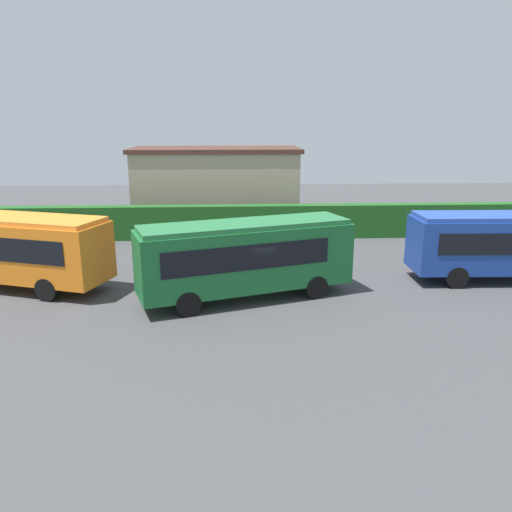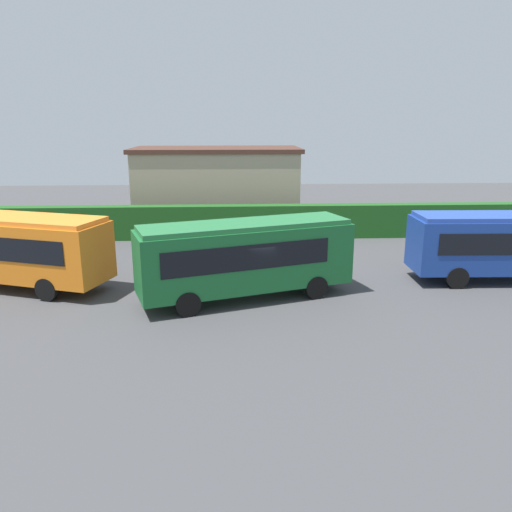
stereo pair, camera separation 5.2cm
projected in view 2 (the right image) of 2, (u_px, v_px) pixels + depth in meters
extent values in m
plane|color=#424244|center=(244.00, 299.00, 21.41)|extent=(80.19, 80.19, 0.00)
cube|color=orange|center=(3.00, 247.00, 22.62)|extent=(10.21, 5.65, 2.55)
cube|color=black|center=(28.00, 235.00, 23.65)|extent=(7.33, 2.57, 1.02)
cylinder|color=black|center=(47.00, 289.00, 21.05)|extent=(1.04, 0.59, 1.00)
cylinder|color=black|center=(80.00, 274.00, 23.22)|extent=(1.04, 0.59, 1.00)
cube|color=#19602D|center=(246.00, 257.00, 20.97)|extent=(9.28, 5.12, 2.57)
cube|color=#27723C|center=(245.00, 225.00, 20.61)|extent=(8.96, 4.85, 0.20)
cube|color=black|center=(230.00, 244.00, 21.87)|extent=(6.66, 2.27, 1.03)
cube|color=black|center=(249.00, 258.00, 19.70)|extent=(6.66, 2.27, 1.03)
cube|color=black|center=(340.00, 241.00, 22.47)|extent=(0.66, 1.86, 1.08)
cube|color=silver|center=(341.00, 223.00, 22.27)|extent=(0.45, 1.25, 0.28)
cylinder|color=black|center=(294.00, 273.00, 23.28)|extent=(1.04, 0.58, 1.00)
cylinder|color=black|center=(316.00, 287.00, 21.31)|extent=(1.04, 0.58, 1.00)
cylinder|color=black|center=(176.00, 287.00, 21.32)|extent=(1.04, 0.58, 1.00)
cylinder|color=black|center=(188.00, 304.00, 19.36)|extent=(1.04, 0.58, 1.00)
sphere|color=silver|center=(332.00, 264.00, 23.39)|extent=(0.22, 0.22, 0.22)
sphere|color=silver|center=(347.00, 271.00, 22.21)|extent=(0.22, 0.22, 0.22)
cube|color=navy|center=(509.00, 244.00, 23.42)|extent=(9.08, 2.67, 2.45)
cube|color=black|center=(491.00, 232.00, 24.52)|extent=(7.03, 0.23, 0.98)
cylinder|color=black|center=(439.00, 264.00, 24.77)|extent=(1.01, 0.31, 1.00)
cylinder|color=black|center=(457.00, 278.00, 22.62)|extent=(1.01, 0.31, 1.00)
cube|color=black|center=(72.00, 265.00, 24.90)|extent=(0.34, 0.36, 0.81)
cube|color=maroon|center=(70.00, 251.00, 24.70)|extent=(0.44, 0.50, 0.71)
sphere|color=tan|center=(69.00, 241.00, 24.58)|extent=(0.22, 0.22, 0.22)
cube|color=#4C6B47|center=(473.00, 254.00, 26.95)|extent=(0.39, 0.34, 0.87)
cube|color=black|center=(475.00, 239.00, 26.74)|extent=(0.56, 0.43, 0.76)
sphere|color=brown|center=(476.00, 230.00, 26.61)|extent=(0.24, 0.24, 0.24)
cube|color=black|center=(510.00, 259.00, 26.04)|extent=(0.30, 0.24, 0.81)
cube|color=silver|center=(511.00, 245.00, 25.85)|extent=(0.46, 0.26, 0.71)
cube|color=#1E531D|center=(240.00, 222.00, 32.26)|extent=(52.10, 1.03, 2.14)
cube|color=tan|center=(217.00, 189.00, 36.26)|extent=(11.36, 5.73, 5.23)
cube|color=#4C2D23|center=(216.00, 150.00, 35.54)|extent=(11.81, 5.96, 0.30)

